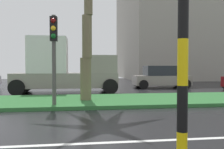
% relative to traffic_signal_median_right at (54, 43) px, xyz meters
% --- Properties ---
extents(traffic_signal_median_right, '(0.28, 0.43, 3.57)m').
position_rel_traffic_signal_median_right_xyz_m(traffic_signal_median_right, '(0.00, 0.00, 0.00)').
color(traffic_signal_median_right, '#4C4C47').
rests_on(traffic_signal_median_right, median_strip).
extents(box_truck_lead, '(6.40, 2.64, 3.46)m').
position_rel_traffic_signal_median_right_xyz_m(box_truck_lead, '(0.06, 5.64, -1.06)').
color(box_truck_lead, gray).
rests_on(box_truck_lead, ground_plane).
extents(car_in_traffic_third, '(4.30, 2.02, 1.72)m').
position_rel_traffic_signal_median_right_xyz_m(car_in_traffic_third, '(7.26, 8.20, -1.78)').
color(car_in_traffic_third, gray).
rests_on(car_in_traffic_third, ground_plane).
extents(building_far_right, '(18.73, 15.56, 14.09)m').
position_rel_traffic_signal_median_right_xyz_m(building_far_right, '(16.56, 22.76, 4.44)').
color(building_far_right, gray).
rests_on(building_far_right, ground_plane).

